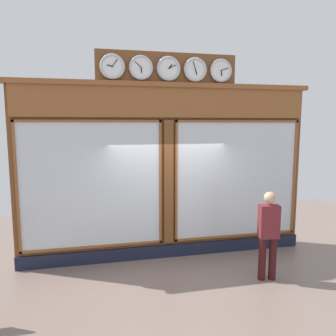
# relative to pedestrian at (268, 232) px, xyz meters

# --- Properties ---
(ground_plane) EXTENTS (14.00, 14.00, 0.00)m
(ground_plane) POSITION_rel_pedestrian_xyz_m (1.60, 1.35, -0.93)
(ground_plane) COLOR #7A665B
(shop_facade) EXTENTS (6.43, 0.42, 4.39)m
(shop_facade) POSITION_rel_pedestrian_xyz_m (1.60, -1.57, 1.01)
(shop_facade) COLOR brown
(shop_facade) RESTS_ON ground_plane
(pedestrian) EXTENTS (0.39, 0.28, 1.69)m
(pedestrian) POSITION_rel_pedestrian_xyz_m (0.00, 0.00, 0.00)
(pedestrian) COLOR #3A1316
(pedestrian) RESTS_ON ground_plane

